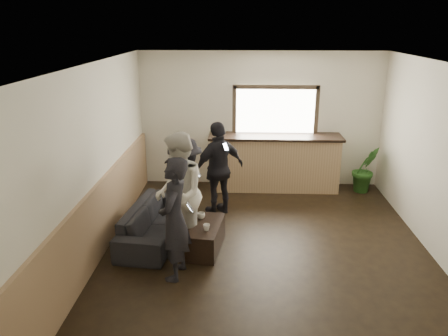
{
  "coord_description": "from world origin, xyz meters",
  "views": [
    {
      "loc": [
        -0.38,
        -5.96,
        3.34
      ],
      "look_at": [
        -0.65,
        0.4,
        1.2
      ],
      "focal_mm": 35.0,
      "sensor_mm": 36.0,
      "label": 1
    }
  ],
  "objects_px": {
    "person_a": "(174,219)",
    "person_d": "(219,169)",
    "bar_counter": "(274,159)",
    "person_b": "(179,194)",
    "sofa": "(156,222)",
    "coffee_table": "(203,237)",
    "cup_b": "(207,227)",
    "person_c": "(186,185)",
    "potted_plant": "(365,169)",
    "cup_a": "(201,216)"
  },
  "relations": [
    {
      "from": "person_a",
      "to": "person_d",
      "type": "xyz_separation_m",
      "value": [
        0.48,
        2.11,
        -0.0
      ]
    },
    {
      "from": "bar_counter",
      "to": "person_b",
      "type": "height_order",
      "value": "bar_counter"
    },
    {
      "from": "sofa",
      "to": "person_a",
      "type": "relative_size",
      "value": 1.12
    },
    {
      "from": "person_b",
      "to": "bar_counter",
      "type": "bearing_deg",
      "value": 139.44
    },
    {
      "from": "coffee_table",
      "to": "person_a",
      "type": "xyz_separation_m",
      "value": [
        -0.31,
        -0.75,
        0.65
      ]
    },
    {
      "from": "cup_b",
      "to": "coffee_table",
      "type": "bearing_deg",
      "value": 109.83
    },
    {
      "from": "coffee_table",
      "to": "cup_b",
      "type": "height_order",
      "value": "cup_b"
    },
    {
      "from": "bar_counter",
      "to": "coffee_table",
      "type": "distance_m",
      "value": 2.98
    },
    {
      "from": "sofa",
      "to": "person_c",
      "type": "xyz_separation_m",
      "value": [
        0.45,
        0.36,
        0.51
      ]
    },
    {
      "from": "potted_plant",
      "to": "person_d",
      "type": "height_order",
      "value": "person_d"
    },
    {
      "from": "person_d",
      "to": "bar_counter",
      "type": "bearing_deg",
      "value": -164.43
    },
    {
      "from": "person_d",
      "to": "cup_b",
      "type": "bearing_deg",
      "value": 51.22
    },
    {
      "from": "cup_b",
      "to": "person_a",
      "type": "distance_m",
      "value": 0.78
    },
    {
      "from": "cup_a",
      "to": "person_c",
      "type": "xyz_separation_m",
      "value": [
        -0.3,
        0.5,
        0.32
      ]
    },
    {
      "from": "sofa",
      "to": "coffee_table",
      "type": "relative_size",
      "value": 2.05
    },
    {
      "from": "coffee_table",
      "to": "person_a",
      "type": "bearing_deg",
      "value": -112.33
    },
    {
      "from": "bar_counter",
      "to": "person_d",
      "type": "xyz_separation_m",
      "value": [
        -1.08,
        -1.31,
        0.21
      ]
    },
    {
      "from": "bar_counter",
      "to": "cup_a",
      "type": "xyz_separation_m",
      "value": [
        -1.3,
        -2.46,
        -0.18
      ]
    },
    {
      "from": "sofa",
      "to": "cup_b",
      "type": "distance_m",
      "value": 1.04
    },
    {
      "from": "coffee_table",
      "to": "potted_plant",
      "type": "height_order",
      "value": "potted_plant"
    },
    {
      "from": "potted_plant",
      "to": "person_b",
      "type": "xyz_separation_m",
      "value": [
        -3.45,
        -2.58,
        0.44
      ]
    },
    {
      "from": "cup_a",
      "to": "coffee_table",
      "type": "bearing_deg",
      "value": -76.87
    },
    {
      "from": "cup_b",
      "to": "person_c",
      "type": "xyz_separation_m",
      "value": [
        -0.42,
        0.9,
        0.33
      ]
    },
    {
      "from": "person_a",
      "to": "person_d",
      "type": "relative_size",
      "value": 1.0
    },
    {
      "from": "person_a",
      "to": "coffee_table",
      "type": "bearing_deg",
      "value": 165.02
    },
    {
      "from": "bar_counter",
      "to": "person_c",
      "type": "height_order",
      "value": "bar_counter"
    },
    {
      "from": "person_b",
      "to": "person_c",
      "type": "relative_size",
      "value": 1.16
    },
    {
      "from": "cup_b",
      "to": "bar_counter",
      "type": "bearing_deg",
      "value": 67.58
    },
    {
      "from": "person_c",
      "to": "person_d",
      "type": "distance_m",
      "value": 0.83
    },
    {
      "from": "person_b",
      "to": "sofa",
      "type": "bearing_deg",
      "value": -139.29
    },
    {
      "from": "person_b",
      "to": "person_c",
      "type": "distance_m",
      "value": 0.74
    },
    {
      "from": "cup_b",
      "to": "potted_plant",
      "type": "xyz_separation_m",
      "value": [
        3.03,
        2.75,
        0.02
      ]
    },
    {
      "from": "potted_plant",
      "to": "person_c",
      "type": "xyz_separation_m",
      "value": [
        -3.45,
        -1.85,
        0.31
      ]
    },
    {
      "from": "sofa",
      "to": "cup_a",
      "type": "height_order",
      "value": "sofa"
    },
    {
      "from": "sofa",
      "to": "person_a",
      "type": "height_order",
      "value": "person_a"
    },
    {
      "from": "sofa",
      "to": "person_a",
      "type": "bearing_deg",
      "value": -149.49
    },
    {
      "from": "potted_plant",
      "to": "coffee_table",
      "type": "bearing_deg",
      "value": -140.42
    },
    {
      "from": "person_b",
      "to": "person_d",
      "type": "distance_m",
      "value": 1.47
    },
    {
      "from": "coffee_table",
      "to": "cup_a",
      "type": "bearing_deg",
      "value": 103.13
    },
    {
      "from": "potted_plant",
      "to": "person_a",
      "type": "distance_m",
      "value": 4.77
    },
    {
      "from": "sofa",
      "to": "potted_plant",
      "type": "xyz_separation_m",
      "value": [
        3.9,
        2.21,
        0.2
      ]
    },
    {
      "from": "person_a",
      "to": "person_c",
      "type": "distance_m",
      "value": 1.47
    },
    {
      "from": "cup_a",
      "to": "sofa",
      "type": "bearing_deg",
      "value": 169.01
    },
    {
      "from": "potted_plant",
      "to": "cup_b",
      "type": "bearing_deg",
      "value": -137.74
    },
    {
      "from": "cup_a",
      "to": "person_a",
      "type": "distance_m",
      "value": 1.07
    },
    {
      "from": "person_b",
      "to": "person_d",
      "type": "xyz_separation_m",
      "value": [
        0.52,
        1.37,
        -0.07
      ]
    },
    {
      "from": "coffee_table",
      "to": "person_c",
      "type": "distance_m",
      "value": 0.98
    },
    {
      "from": "sofa",
      "to": "person_b",
      "type": "bearing_deg",
      "value": -122.87
    },
    {
      "from": "cup_b",
      "to": "person_c",
      "type": "distance_m",
      "value": 1.05
    },
    {
      "from": "bar_counter",
      "to": "potted_plant",
      "type": "bearing_deg",
      "value": -3.36
    }
  ]
}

